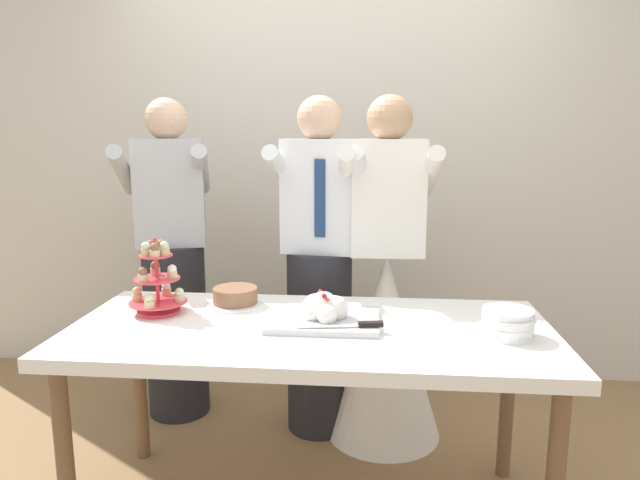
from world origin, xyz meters
The scene contains 9 objects.
rear_wall centered at (0.00, 1.42, 1.45)m, with size 5.20×0.10×2.90m, color beige.
dessert_table centered at (0.00, 0.00, 0.70)m, with size 1.80×0.80×0.78m.
cupcake_stand centered at (-0.62, 0.11, 0.90)m, with size 0.23×0.23×0.31m.
main_cake_tray centered at (0.05, 0.04, 0.82)m, with size 0.43×0.31×0.13m.
plate_stack centered at (0.71, -0.05, 0.82)m, with size 0.19×0.19×0.10m.
round_cake centered at (-0.34, 0.23, 0.81)m, with size 0.24×0.24×0.08m.
person_groom centered at (-0.03, 0.67, 0.75)m, with size 0.51×0.54×1.66m.
person_bride centered at (0.30, 0.63, 0.58)m, with size 0.56×0.56×1.66m.
person_guest centered at (-0.80, 0.77, 0.75)m, with size 0.57×0.59×1.66m.
Camera 1 is at (0.22, -2.01, 1.49)m, focal length 31.76 mm.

